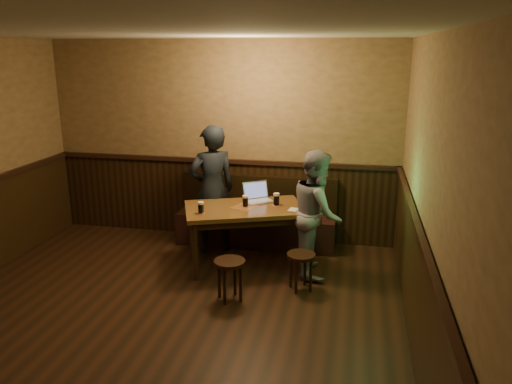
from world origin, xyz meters
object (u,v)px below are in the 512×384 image
(laptop, at_px, (258,196))
(person_grey, at_px, (317,213))
(bench, at_px, (257,222))
(stool_left, at_px, (230,268))
(stool_right, at_px, (301,261))
(pub_table, at_px, (245,215))
(pint_right, at_px, (276,199))
(pint_mid, at_px, (245,201))
(pint_left, at_px, (201,208))
(person_suit, at_px, (212,190))

(laptop, xyz_separation_m, person_grey, (0.79, -0.31, -0.07))
(bench, height_order, laptop, laptop)
(stool_left, height_order, laptop, laptop)
(person_grey, bearing_deg, laptop, 58.47)
(stool_right, bearing_deg, pub_table, 145.33)
(pint_right, bearing_deg, stool_left, -107.17)
(bench, xyz_separation_m, pint_mid, (0.01, -0.74, 0.54))
(pint_right, bearing_deg, pub_table, -158.17)
(stool_right, relative_size, laptop, 1.01)
(stool_left, distance_m, pint_right, 1.23)
(pint_right, relative_size, laptop, 0.36)
(pint_left, height_order, person_grey, person_grey)
(stool_left, bearing_deg, pint_mid, 92.04)
(bench, bearing_deg, person_suit, -145.20)
(pub_table, height_order, pint_right, pint_right)
(pint_mid, relative_size, pint_right, 0.93)
(pint_right, xyz_separation_m, person_grey, (0.52, -0.17, -0.09))
(pub_table, bearing_deg, person_grey, -22.49)
(person_suit, distance_m, person_grey, 1.48)
(person_suit, bearing_deg, bench, -179.32)
(stool_left, xyz_separation_m, pint_mid, (-0.03, 0.94, 0.48))
(bench, bearing_deg, stool_left, -88.59)
(bench, height_order, pint_left, bench)
(laptop, bearing_deg, person_grey, -57.29)
(stool_right, bearing_deg, pint_left, 171.28)
(pint_left, bearing_deg, pint_mid, 38.03)
(pub_table, height_order, laptop, laptop)
(pint_left, relative_size, person_suit, 0.08)
(person_suit, bearing_deg, pub_table, 109.28)
(pub_table, xyz_separation_m, person_suit, (-0.53, 0.39, 0.19))
(bench, bearing_deg, pub_table, -90.00)
(pint_left, bearing_deg, stool_left, -49.57)
(pub_table, relative_size, pint_mid, 11.26)
(pint_right, bearing_deg, person_suit, 164.98)
(pint_mid, bearing_deg, laptop, 70.25)
(stool_left, height_order, pint_right, pint_right)
(pint_mid, distance_m, pint_right, 0.39)
(person_suit, bearing_deg, pint_mid, 110.65)
(pint_mid, distance_m, laptop, 0.29)
(stool_right, height_order, laptop, laptop)
(stool_right, height_order, person_suit, person_suit)
(pub_table, bearing_deg, pint_right, 0.57)
(stool_left, xyz_separation_m, person_suit, (-0.57, 1.32, 0.49))
(bench, relative_size, pint_mid, 15.00)
(stool_left, distance_m, laptop, 1.30)
(pub_table, bearing_deg, stool_right, -55.93)
(pint_left, distance_m, pint_right, 0.96)
(laptop, bearing_deg, stool_right, -86.98)
(bench, bearing_deg, laptop, -77.22)
(stool_left, height_order, pint_mid, pint_mid)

